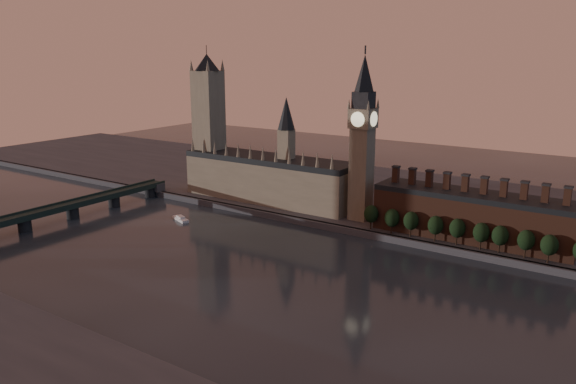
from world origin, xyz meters
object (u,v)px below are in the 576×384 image
big_ben (362,136)px  river_boat (181,219)px  westminster_bridge (45,214)px  victoria_tower (209,118)px

big_ben → river_boat: size_ratio=6.60×
big_ben → westminster_bridge: 205.83m
westminster_bridge → river_boat: (63.36, 55.68, -6.24)m
victoria_tower → westminster_bridge: (-35.00, -117.70, -51.65)m
victoria_tower → river_boat: bearing=-65.4°
big_ben → river_boat: bearing=-150.7°
victoria_tower → big_ben: 130.12m
victoria_tower → westminster_bridge: 133.21m
river_boat → big_ben: bearing=50.2°
victoria_tower → big_ben: bearing=-2.2°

